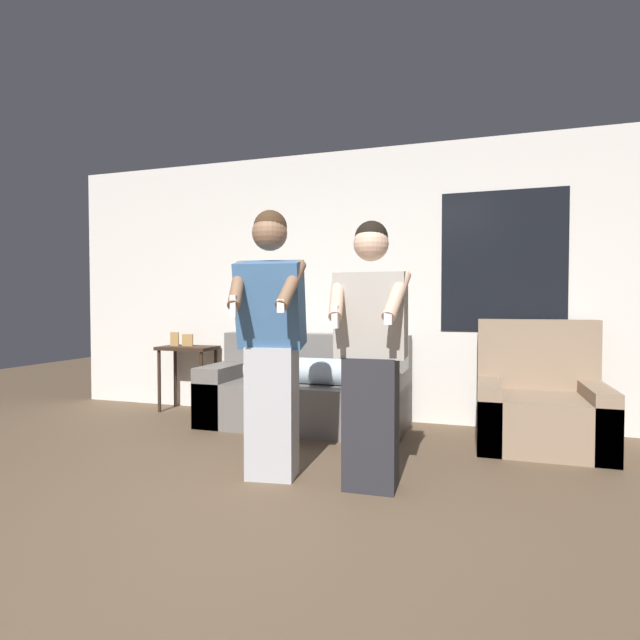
% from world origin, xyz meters
% --- Properties ---
extents(ground_plane, '(14.00, 14.00, 0.00)m').
position_xyz_m(ground_plane, '(0.00, 0.00, 0.00)').
color(ground_plane, brown).
extents(wall_back, '(6.78, 0.07, 2.70)m').
position_xyz_m(wall_back, '(0.02, 3.02, 1.35)').
color(wall_back, silver).
rests_on(wall_back, ground_plane).
extents(couch, '(1.91, 0.86, 0.86)m').
position_xyz_m(couch, '(-0.48, 2.56, 0.31)').
color(couch, slate).
rests_on(couch, ground_plane).
extents(armchair, '(0.97, 0.89, 1.02)m').
position_xyz_m(armchair, '(1.58, 2.51, 0.32)').
color(armchair, '#937A60').
rests_on(armchair, ground_plane).
extents(side_table, '(0.59, 0.38, 0.85)m').
position_xyz_m(side_table, '(-1.90, 2.78, 0.59)').
color(side_table, '#332319').
rests_on(side_table, ground_plane).
extents(person_left, '(0.48, 0.54, 1.77)m').
position_xyz_m(person_left, '(-0.21, 1.12, 0.91)').
color(person_left, '#B2B2B7').
rests_on(person_left, ground_plane).
extents(person_right, '(0.50, 0.47, 1.67)m').
position_xyz_m(person_right, '(0.46, 1.13, 0.84)').
color(person_right, '#28282D').
rests_on(person_right, ground_plane).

